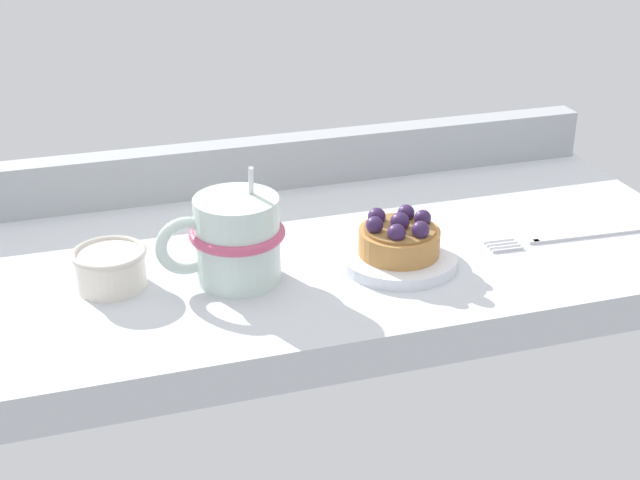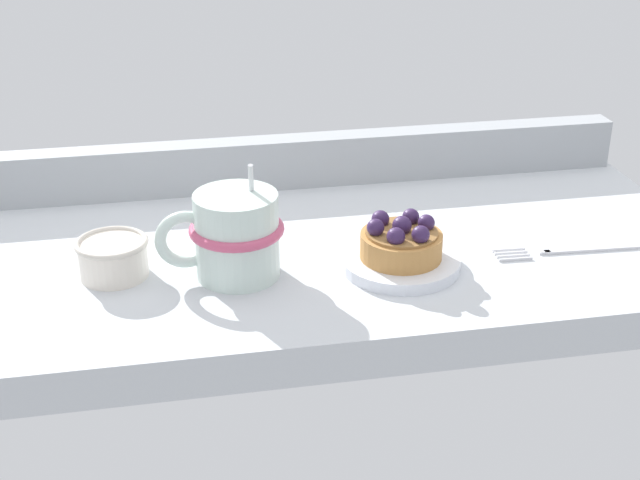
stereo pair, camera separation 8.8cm
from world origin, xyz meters
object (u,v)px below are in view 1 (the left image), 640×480
object	(u,v)px
raspberry_tart	(399,237)
coffee_mug	(235,239)
dessert_fork	(563,237)
sugar_bowl	(110,267)
dessert_plate	(398,259)

from	to	relation	value
raspberry_tart	coffee_mug	xyz separation A→B (cm)	(-16.39, 1.57, 1.44)
raspberry_tart	coffee_mug	distance (cm)	16.52
coffee_mug	dessert_fork	world-z (taller)	coffee_mug
coffee_mug	dessert_fork	xyz separation A→B (cm)	(35.35, -1.56, -4.08)
coffee_mug	sugar_bowl	bearing A→B (deg)	169.74
dessert_plate	sugar_bowl	size ratio (longest dim) A/B	1.67
raspberry_tart	dessert_fork	xyz separation A→B (cm)	(18.97, 0.01, -2.65)
dessert_fork	sugar_bowl	world-z (taller)	sugar_bowl
raspberry_tart	dessert_fork	size ratio (longest dim) A/B	0.46
dessert_plate	dessert_fork	distance (cm)	18.96
dessert_fork	dessert_plate	bearing A→B (deg)	-179.96
dessert_plate	coffee_mug	distance (cm)	16.91
dessert_plate	coffee_mug	size ratio (longest dim) A/B	0.95
dessert_plate	raspberry_tart	bearing A→B (deg)	172.55
raspberry_tart	sugar_bowl	size ratio (longest dim) A/B	1.14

